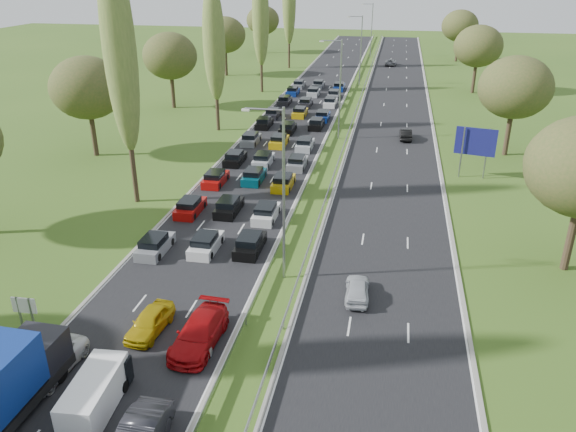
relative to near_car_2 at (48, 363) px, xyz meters
The scene contains 19 objects.
ground 50.36m from the near_car_2, 78.24° to the left, with size 260.00×260.00×0.00m, color #36561B.
near_carriageway 51.92m from the near_car_2, 86.12° to the left, with size 10.50×215.00×0.04m, color black.
far_carriageway 54.52m from the near_car_2, 71.82° to the left, with size 10.50×215.00×0.04m, color black.
central_reservation 52.80m from the near_car_2, 78.80° to the left, with size 2.36×215.00×0.32m.
lamp_columns 48.69m from the near_car_2, 77.76° to the left, with size 0.18×140.18×12.00m.
poplar_row 39.66m from the near_car_2, 98.71° to the left, with size 2.80×127.80×22.44m.
woodland_left 36.49m from the near_car_2, 116.97° to the left, with size 8.00×166.00×11.10m.
woodland_right 47.20m from the near_car_2, 50.39° to the left, with size 8.00×153.00×11.10m.
traffic_queue_fill 46.63m from the near_car_2, 85.71° to the left, with size 9.02×68.40×0.80m.
near_car_2 is the anchor object (origin of this frame).
near_car_8 5.89m from the near_car_2, 50.71° to the left, with size 1.65×4.10×1.40m, color #B2960B.
near_car_11 8.03m from the near_car_2, 29.35° to the left, with size 2.22×5.46×1.58m, color #A0090D.
near_car_12 8.28m from the near_car_2, 30.19° to the left, with size 1.53×3.81×1.30m, color silver.
far_car_0 18.74m from the near_car_2, 34.42° to the left, with size 1.54×3.83×1.30m, color #B3B7BE.
far_car_1 51.96m from the near_car_2, 69.10° to the left, with size 1.41×4.04×1.33m, color black.
far_car_2 106.75m from the near_car_2, 81.74° to the left, with size 2.24×4.86×1.35m, color gray.
white_van_rear 4.15m from the near_car_2, 25.22° to the right, with size 1.81×4.62×1.86m.
info_sign 5.12m from the near_car_2, 135.88° to the left, with size 1.50×0.16×2.10m.
direction_sign 43.77m from the near_car_2, 54.82° to the left, with size 3.93×0.97×5.20m.
Camera 1 is at (11.18, 9.68, 19.90)m, focal length 35.00 mm.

